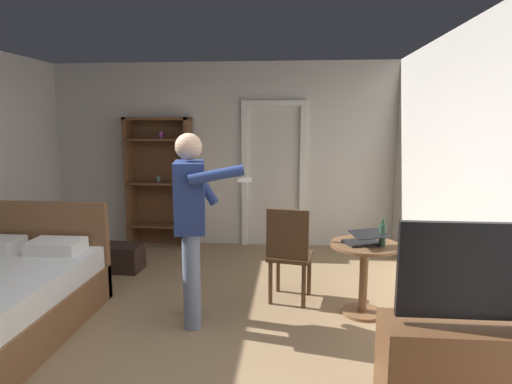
{
  "coord_description": "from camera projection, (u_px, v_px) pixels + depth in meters",
  "views": [
    {
      "loc": [
        1.03,
        -3.08,
        1.84
      ],
      "look_at": [
        0.72,
        0.54,
        1.24
      ],
      "focal_mm": 30.1,
      "sensor_mm": 36.0,
      "label": 1
    }
  ],
  "objects": [
    {
      "name": "bottle_on_table",
      "position": [
        382.0,
        235.0,
        3.92
      ],
      "size": [
        0.06,
        0.06,
        0.26
      ],
      "color": "#284832",
      "rests_on": "side_table"
    },
    {
      "name": "person_blue_shirt",
      "position": [
        191.0,
        215.0,
        3.82
      ],
      "size": [
        0.74,
        0.62,
        1.74
      ],
      "color": "slate",
      "rests_on": "ground_plane"
    },
    {
      "name": "side_table",
      "position": [
        364.0,
        267.0,
        4.07
      ],
      "size": [
        0.65,
        0.65,
        0.7
      ],
      "color": "brown",
      "rests_on": "ground_plane"
    },
    {
      "name": "wall_back",
      "position": [
        223.0,
        155.0,
        6.38
      ],
      "size": [
        5.25,
        0.12,
        2.68
      ],
      "primitive_type": "cube",
      "color": "beige",
      "rests_on": "ground_plane"
    },
    {
      "name": "ground_plane",
      "position": [
        160.0,
        355.0,
        3.41
      ],
      "size": [
        7.0,
        7.0,
        0.0
      ],
      "primitive_type": "plane",
      "color": "#997A56"
    },
    {
      "name": "bookshelf",
      "position": [
        160.0,
        177.0,
        6.29
      ],
      "size": [
        0.95,
        0.32,
        1.9
      ],
      "color": "brown",
      "rests_on": "ground_plane"
    },
    {
      "name": "doorway_frame",
      "position": [
        273.0,
        164.0,
        6.26
      ],
      "size": [
        0.93,
        0.08,
        2.13
      ],
      "color": "white",
      "rests_on": "ground_plane"
    },
    {
      "name": "suitcase_dark",
      "position": [
        118.0,
        257.0,
        5.33
      ],
      "size": [
        0.59,
        0.38,
        0.33
      ],
      "primitive_type": "cube",
      "rotation": [
        0.0,
        0.0,
        -0.04
      ],
      "color": "black",
      "rests_on": "ground_plane"
    },
    {
      "name": "wooden_chair",
      "position": [
        289.0,
        251.0,
        4.32
      ],
      "size": [
        0.49,
        0.49,
        0.99
      ],
      "color": "#4C331E",
      "rests_on": "ground_plane"
    },
    {
      "name": "tv_flatscreen",
      "position": [
        476.0,
        357.0,
        2.7
      ],
      "size": [
        1.18,
        0.4,
        1.24
      ],
      "color": "brown",
      "rests_on": "ground_plane"
    },
    {
      "name": "laptop",
      "position": [
        364.0,
        239.0,
        3.99
      ],
      "size": [
        0.42,
        0.42,
        0.15
      ],
      "color": "black",
      "rests_on": "side_table"
    }
  ]
}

